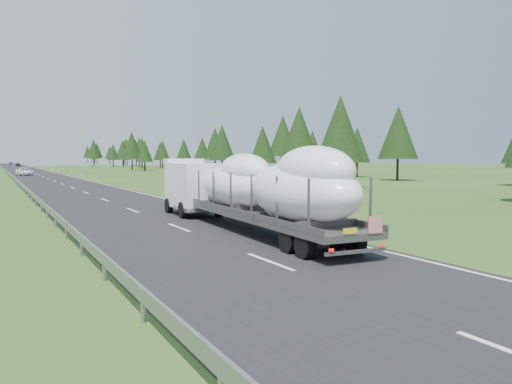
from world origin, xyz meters
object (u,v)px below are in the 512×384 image
distant_car_blue (11,163)px  highway_sign (86,166)px  boat_truck (250,187)px  distant_van (24,172)px  distant_car_dark (18,164)px

distant_car_blue → highway_sign: bearing=-86.1°
boat_truck → distant_van: 83.01m
highway_sign → distant_car_blue: 155.87m
boat_truck → distant_car_blue: 229.22m
highway_sign → boat_truck: size_ratio=0.14×
highway_sign → distant_van: 13.52m
distant_car_blue → distant_van: bearing=-89.7°
boat_truck → distant_car_blue: boat_truck is taller
distant_van → distant_car_blue: (2.18, 146.36, -0.08)m
highway_sign → boat_truck: boat_truck is taller
highway_sign → distant_car_dark: (-6.09, 117.37, -1.15)m
highway_sign → distant_car_blue: size_ratio=0.65×
highway_sign → distant_van: highway_sign is taller
highway_sign → distant_van: (-9.73, 9.33, -1.07)m
distant_van → distant_car_blue: size_ratio=1.32×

